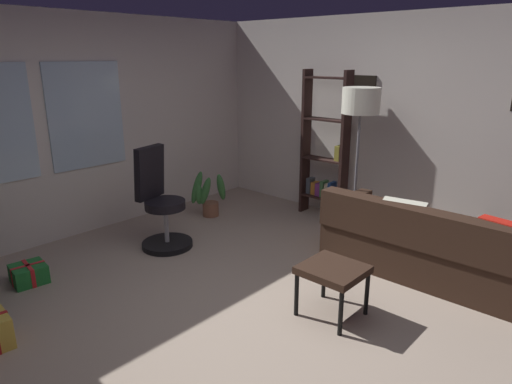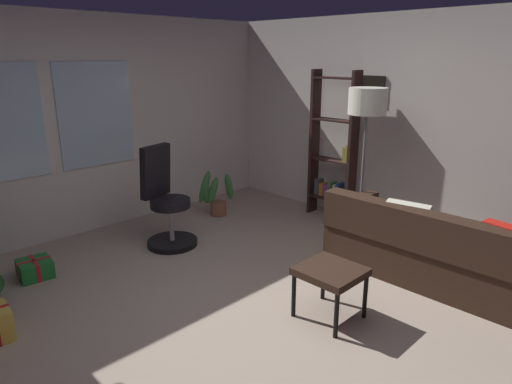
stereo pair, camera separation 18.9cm
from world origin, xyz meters
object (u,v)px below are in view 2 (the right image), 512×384
object	(u,v)px
couch	(450,253)
office_chair	(166,207)
gift_box_green	(35,269)
footstool	(330,275)
potted_plant	(215,196)
floor_lamp	(367,110)
bookshelf	(333,155)

from	to	relation	value
couch	office_chair	distance (m)	2.95
gift_box_green	office_chair	bearing A→B (deg)	-9.41
footstool	potted_plant	world-z (taller)	potted_plant
office_chair	floor_lamp	bearing A→B (deg)	-41.86
couch	potted_plant	world-z (taller)	couch
footstool	potted_plant	bearing A→B (deg)	69.88
footstool	potted_plant	distance (m)	2.71
office_chair	potted_plant	distance (m)	1.08
footstool	bookshelf	size ratio (longest dim) A/B	0.25
couch	bookshelf	size ratio (longest dim) A/B	1.07
couch	bookshelf	xyz separation A→B (m)	(0.65, 1.85, 0.56)
floor_lamp	potted_plant	xyz separation A→B (m)	(-0.63, 1.82, -1.22)
office_chair	gift_box_green	bearing A→B (deg)	170.59
office_chair	floor_lamp	xyz separation A→B (m)	(1.63, -1.46, 1.05)
gift_box_green	potted_plant	xyz separation A→B (m)	(2.37, 0.13, 0.18)
floor_lamp	potted_plant	size ratio (longest dim) A/B	2.75
gift_box_green	floor_lamp	xyz separation A→B (m)	(3.00, -1.69, 1.41)
gift_box_green	bookshelf	size ratio (longest dim) A/B	0.17
office_chair	bookshelf	size ratio (longest dim) A/B	0.59
footstool	floor_lamp	world-z (taller)	floor_lamp
bookshelf	floor_lamp	world-z (taller)	bookshelf
office_chair	bookshelf	xyz separation A→B (m)	(2.06, -0.75, 0.39)
couch	office_chair	xyz separation A→B (m)	(-1.40, 2.59, 0.17)
couch	gift_box_green	bearing A→B (deg)	134.55
couch	office_chair	bearing A→B (deg)	118.45
gift_box_green	bookshelf	world-z (taller)	bookshelf
office_chair	bookshelf	world-z (taller)	bookshelf
footstool	gift_box_green	bearing A→B (deg)	120.81
office_chair	bookshelf	distance (m)	2.22
gift_box_green	potted_plant	size ratio (longest dim) A/B	0.52
bookshelf	footstool	bearing A→B (deg)	-144.09
couch	potted_plant	distance (m)	2.98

